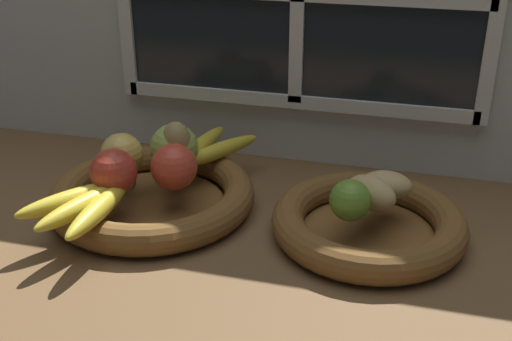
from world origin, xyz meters
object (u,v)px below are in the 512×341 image
(potato_large, at_px, (371,193))
(potato_back, at_px, (387,185))
(apple_red_right, at_px, (174,167))
(lime_near, at_px, (350,200))
(apple_red_front, at_px, (114,172))
(fruit_bowl_left, at_px, (153,195))
(fruit_bowl_right, at_px, (368,223))
(banana_bunch_back, at_px, (198,148))
(apple_golden_left, at_px, (122,154))
(apple_green_back, at_px, (174,148))
(pear_brown, at_px, (177,148))
(banana_bunch_front, at_px, (87,203))

(potato_large, height_order, potato_back, potato_large)
(apple_red_right, height_order, potato_back, apple_red_right)
(potato_large, relative_size, lime_near, 1.38)
(apple_red_front, bearing_deg, fruit_bowl_left, 55.73)
(fruit_bowl_right, bearing_deg, banana_bunch_back, 159.23)
(apple_red_front, xyz_separation_m, apple_red_right, (0.08, 0.04, 0.00))
(apple_golden_left, bearing_deg, lime_near, -7.84)
(fruit_bowl_right, height_order, potato_back, potato_back)
(apple_green_back, xyz_separation_m, potato_large, (0.32, -0.05, -0.01))
(potato_back, bearing_deg, lime_near, -118.98)
(apple_green_back, xyz_separation_m, apple_red_right, (0.02, -0.06, -0.00))
(apple_green_back, xyz_separation_m, potato_back, (0.34, -0.01, -0.02))
(apple_green_back, bearing_deg, apple_golden_left, -154.98)
(potato_back, xyz_separation_m, lime_near, (-0.04, -0.08, 0.01))
(apple_red_right, relative_size, apple_golden_left, 1.05)
(fruit_bowl_left, distance_m, apple_red_right, 0.08)
(potato_large, xyz_separation_m, potato_back, (0.02, 0.04, -0.00))
(apple_golden_left, distance_m, pear_brown, 0.09)
(apple_red_right, relative_size, potato_large, 0.88)
(apple_red_front, height_order, lime_near, apple_red_front)
(apple_golden_left, xyz_separation_m, potato_large, (0.40, -0.01, -0.01))
(fruit_bowl_left, bearing_deg, potato_large, 0.00)
(apple_red_front, relative_size, banana_bunch_front, 0.39)
(fruit_bowl_right, relative_size, banana_bunch_front, 1.55)
(apple_green_back, distance_m, banana_bunch_back, 0.07)
(apple_red_front, bearing_deg, potato_large, 7.88)
(apple_red_right, distance_m, potato_large, 0.30)
(apple_green_back, relative_size, lime_near, 1.33)
(banana_bunch_front, bearing_deg, lime_near, 12.28)
(fruit_bowl_right, distance_m, banana_bunch_back, 0.33)
(potato_back, bearing_deg, fruit_bowl_right, -114.44)
(apple_red_front, xyz_separation_m, potato_large, (0.38, 0.05, -0.01))
(apple_golden_left, relative_size, banana_bunch_back, 0.36)
(apple_golden_left, bearing_deg, banana_bunch_back, 47.95)
(apple_red_front, bearing_deg, banana_bunch_front, -100.28)
(fruit_bowl_right, height_order, banana_bunch_front, banana_bunch_front)
(apple_red_right, bearing_deg, fruit_bowl_right, 2.43)
(pear_brown, height_order, lime_near, pear_brown)
(banana_bunch_back, relative_size, potato_large, 2.34)
(apple_red_front, relative_size, potato_large, 0.87)
(apple_golden_left, height_order, lime_near, apple_golden_left)
(fruit_bowl_left, relative_size, potato_large, 4.00)
(apple_red_front, relative_size, apple_red_right, 0.99)
(fruit_bowl_right, bearing_deg, apple_red_front, -172.12)
(pear_brown, height_order, banana_bunch_back, pear_brown)
(fruit_bowl_right, distance_m, apple_red_front, 0.39)
(apple_golden_left, xyz_separation_m, pear_brown, (0.08, 0.03, 0.01))
(apple_red_front, distance_m, potato_back, 0.41)
(fruit_bowl_right, relative_size, banana_bunch_back, 1.50)
(apple_green_back, bearing_deg, lime_near, -16.29)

